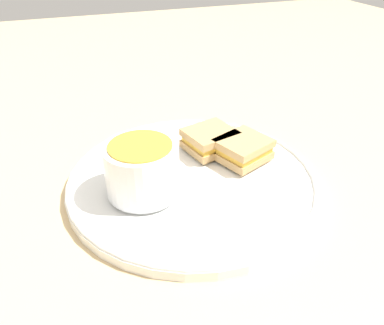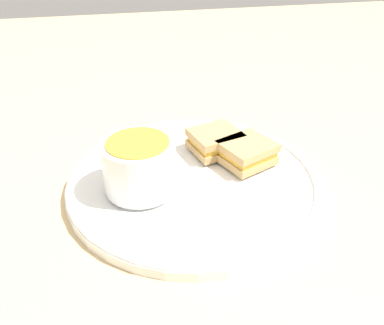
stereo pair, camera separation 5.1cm
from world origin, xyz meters
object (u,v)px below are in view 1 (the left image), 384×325
Objects in this scene: sandwich_half_near at (243,149)px; soup_bowl at (142,168)px; sandwich_half_far at (210,140)px; spoon at (123,173)px.

soup_bowl is at bearing -170.17° from sandwich_half_near.
soup_bowl is 0.14m from sandwich_half_far.
sandwich_half_near is at bearing 106.75° from spoon.
sandwich_half_near is 0.05m from sandwich_half_far.
soup_bowl is 0.06m from spoon.
spoon is 0.14m from sandwich_half_far.
soup_bowl is at bearing -150.25° from sandwich_half_far.
soup_bowl is 1.12× the size of sandwich_half_far.
spoon is at bearing -169.45° from sandwich_half_far.
soup_bowl is 0.16m from sandwich_half_near.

